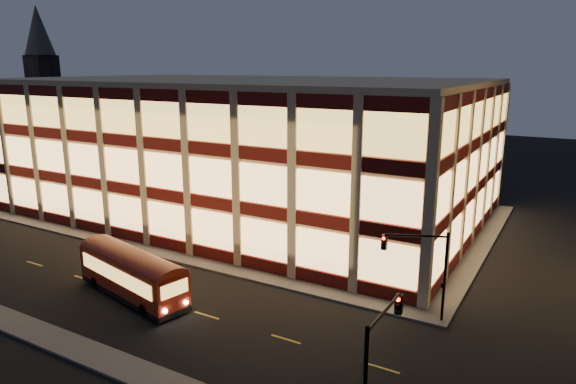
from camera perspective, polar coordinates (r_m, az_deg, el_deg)
The scene contains 10 objects.
ground at distance 45.10m, azimuth -14.20°, elevation -7.17°, with size 200.00×200.00×0.00m, color black.
sidewalk_office_south at distance 47.76m, azimuth -15.98°, elevation -6.00°, with size 54.00×2.00×0.15m, color #514F4C.
sidewalk_office_east at distance 49.87m, azimuth 20.57°, elevation -5.51°, with size 2.00×30.00×0.15m, color #514F4C.
sidewalk_near at distance 37.76m, azimuth -28.33°, elevation -12.62°, with size 100.00×2.00×0.15m, color #514F4C.
office_building at distance 57.74m, azimuth -5.03°, elevation 5.23°, with size 50.45×30.45×14.50m.
church_tower at distance 122.07m, azimuth -25.34°, elevation 9.33°, with size 5.00×5.00×18.00m, color #2D2621.
church_spire at distance 122.09m, azimuth -26.04°, elevation 15.87°, with size 6.00×6.00×10.00m, color #4C473F.
traffic_signal_far at distance 33.16m, azimuth 14.74°, elevation -7.36°, with size 3.79×1.87×6.00m.
traffic_signal_near at distance 23.04m, azimuth 10.04°, elevation -16.97°, with size 0.32×4.45×6.00m.
trolley_bus at distance 37.85m, azimuth -16.96°, elevation -8.42°, with size 10.41×4.66×3.42m.
Camera 1 is at (29.91, -29.80, 15.85)m, focal length 32.00 mm.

